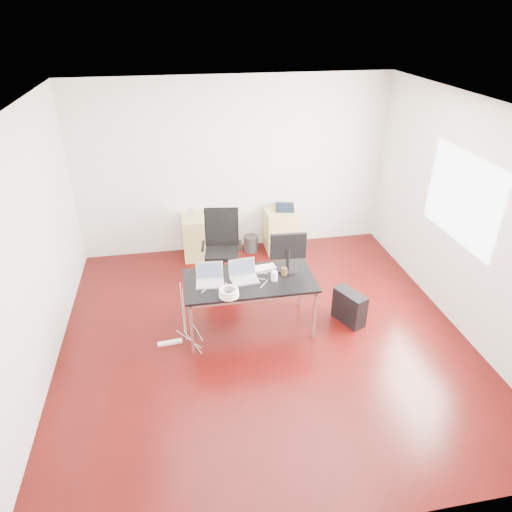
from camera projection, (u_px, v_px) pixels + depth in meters
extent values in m
plane|color=#350606|center=(264.00, 335.00, 5.79)|extent=(5.00, 5.00, 0.00)
plane|color=silver|center=(266.00, 108.00, 4.43)|extent=(5.00, 5.00, 0.00)
plane|color=silver|center=(234.00, 167.00, 7.26)|extent=(5.00, 0.00, 5.00)
plane|color=silver|center=(340.00, 406.00, 2.96)|extent=(5.00, 0.00, 5.00)
plane|color=silver|center=(28.00, 256.00, 4.72)|extent=(0.00, 5.00, 5.00)
plane|color=silver|center=(468.00, 220.00, 5.50)|extent=(0.00, 5.00, 5.00)
plane|color=white|center=(461.00, 199.00, 5.58)|extent=(0.00, 1.50, 1.50)
cube|color=black|center=(249.00, 281.00, 5.59)|extent=(1.60, 0.80, 0.03)
cube|color=silver|center=(192.00, 329.00, 5.35)|extent=(0.04, 0.04, 0.70)
cube|color=silver|center=(189.00, 296.00, 5.95)|extent=(0.04, 0.04, 0.70)
cube|color=silver|center=(315.00, 315.00, 5.58)|extent=(0.04, 0.04, 0.70)
cube|color=silver|center=(300.00, 285.00, 6.18)|extent=(0.04, 0.04, 0.70)
cylinder|color=black|center=(223.00, 268.00, 6.78)|extent=(0.06, 0.06, 0.47)
cube|color=black|center=(222.00, 253.00, 6.65)|extent=(0.54, 0.52, 0.06)
cube|color=black|center=(222.00, 228.00, 6.70)|extent=(0.47, 0.16, 0.55)
cube|color=tan|center=(198.00, 237.00, 7.44)|extent=(0.50, 0.50, 0.70)
cube|color=tan|center=(281.00, 230.00, 7.65)|extent=(0.50, 0.50, 0.70)
cube|color=black|center=(349.00, 307.00, 5.95)|extent=(0.37, 0.49, 0.44)
cylinder|color=black|center=(251.00, 243.00, 7.69)|extent=(0.26, 0.26, 0.28)
cube|color=white|center=(170.00, 343.00, 5.64)|extent=(0.30, 0.09, 0.04)
cube|color=silver|center=(210.00, 284.00, 5.48)|extent=(0.35, 0.26, 0.01)
cube|color=silver|center=(210.00, 271.00, 5.52)|extent=(0.33, 0.08, 0.22)
cube|color=#475166|center=(210.00, 271.00, 5.52)|extent=(0.29, 0.06, 0.18)
cube|color=silver|center=(245.00, 280.00, 5.55)|extent=(0.35, 0.26, 0.01)
cube|color=silver|center=(242.00, 268.00, 5.59)|extent=(0.33, 0.08, 0.22)
cube|color=#475166|center=(242.00, 268.00, 5.58)|extent=(0.29, 0.07, 0.18)
cylinder|color=black|center=(287.00, 270.00, 5.77)|extent=(0.26, 0.26, 0.02)
cylinder|color=black|center=(288.00, 259.00, 5.69)|extent=(0.05, 0.05, 0.30)
cube|color=black|center=(288.00, 246.00, 5.62)|extent=(0.45, 0.08, 0.34)
cube|color=#475166|center=(288.00, 245.00, 5.64)|extent=(0.40, 0.03, 0.29)
cube|color=white|center=(259.00, 269.00, 5.79)|extent=(0.46, 0.20, 0.02)
cylinder|color=white|center=(274.00, 276.00, 5.54)|extent=(0.08, 0.08, 0.12)
cylinder|color=#50361B|center=(284.00, 271.00, 5.65)|extent=(0.09, 0.09, 0.10)
torus|color=white|center=(229.00, 295.00, 5.25)|extent=(0.24, 0.24, 0.04)
torus|color=white|center=(229.00, 293.00, 5.23)|extent=(0.23, 0.23, 0.04)
torus|color=white|center=(229.00, 290.00, 5.21)|extent=(0.22, 0.22, 0.04)
cube|color=white|center=(232.00, 289.00, 5.37)|extent=(0.09, 0.09, 0.03)
cube|color=#9E9E9E|center=(191.00, 214.00, 7.17)|extent=(0.10, 0.09, 0.18)
cube|color=black|center=(285.00, 208.00, 7.50)|extent=(0.34, 0.29, 0.09)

